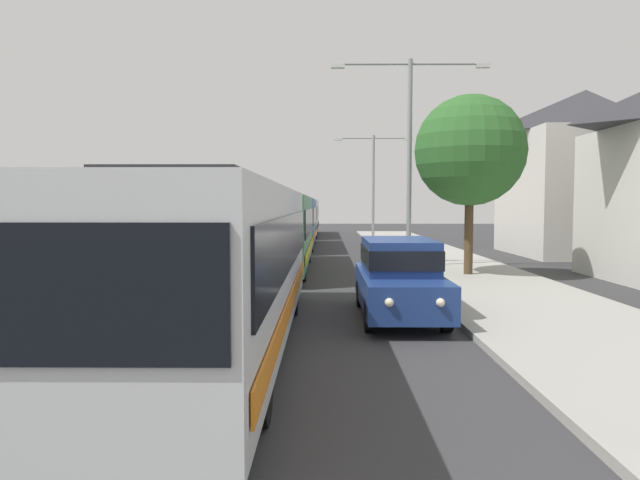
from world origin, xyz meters
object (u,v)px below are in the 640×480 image
(white_suv, at_px, (399,275))
(streetlamp_far, at_px, (373,175))
(bus_lead, at_px, (223,260))
(bus_fourth_in_line, at_px, (303,216))
(bus_middle, at_px, (295,221))
(streetlamp_mid, at_px, (410,140))
(bus_second_in_line, at_px, (279,230))
(roadside_tree, at_px, (470,151))
(box_truck_oncoming, at_px, (274,214))

(white_suv, xyz_separation_m, streetlamp_far, (1.70, 28.32, 3.77))
(bus_lead, distance_m, streetlamp_far, 32.00)
(bus_fourth_in_line, distance_m, white_suv, 36.02)
(bus_middle, height_order, streetlamp_mid, streetlamp_mid)
(streetlamp_mid, bearing_deg, bus_second_in_line, -176.82)
(roadside_tree, bearing_deg, bus_fourth_in_line, 104.34)
(bus_second_in_line, relative_size, bus_middle, 0.94)
(white_suv, xyz_separation_m, streetlamp_mid, (1.70, 10.21, 4.35))
(white_suv, distance_m, streetlamp_mid, 11.23)
(bus_fourth_in_line, relative_size, box_truck_oncoming, 1.61)
(bus_lead, relative_size, box_truck_oncoming, 1.59)
(bus_lead, height_order, white_suv, bus_lead)
(bus_lead, xyz_separation_m, streetlamp_far, (5.40, 31.39, 3.11))
(bus_fourth_in_line, bearing_deg, streetlamp_mid, -78.10)
(bus_fourth_in_line, xyz_separation_m, white_suv, (3.70, -35.82, -0.66))
(white_suv, distance_m, roadside_tree, 9.08)
(streetlamp_far, distance_m, roadside_tree, 20.88)
(white_suv, xyz_separation_m, roadside_tree, (3.53, 7.53, 3.65))
(bus_second_in_line, relative_size, white_suv, 2.24)
(bus_middle, bearing_deg, bus_second_in_line, -90.00)
(bus_second_in_line, height_order, box_truck_oncoming, bus_second_in_line)
(bus_lead, relative_size, roadside_tree, 1.86)
(bus_second_in_line, height_order, white_suv, bus_second_in_line)
(white_suv, height_order, streetlamp_far, streetlamp_far)
(streetlamp_mid, height_order, roadside_tree, streetlamp_mid)
(streetlamp_mid, bearing_deg, streetlamp_far, 90.00)
(bus_lead, bearing_deg, bus_second_in_line, 90.00)
(bus_second_in_line, height_order, bus_fourth_in_line, same)
(streetlamp_mid, bearing_deg, white_suv, -99.45)
(bus_lead, height_order, bus_middle, same)
(streetlamp_far, bearing_deg, streetlamp_mid, -90.00)
(bus_second_in_line, height_order, roadside_tree, roadside_tree)
(box_truck_oncoming, bearing_deg, bus_second_in_line, -84.63)
(box_truck_oncoming, height_order, streetlamp_mid, streetlamp_mid)
(bus_second_in_line, xyz_separation_m, bus_fourth_in_line, (0.00, 25.91, 0.00))
(streetlamp_far, xyz_separation_m, roadside_tree, (1.83, -20.80, -0.12))
(bus_fourth_in_line, xyz_separation_m, roadside_tree, (7.23, -28.29, 3.00))
(bus_second_in_line, height_order, bus_middle, same)
(bus_fourth_in_line, height_order, white_suv, bus_fourth_in_line)
(white_suv, distance_m, streetlamp_far, 28.62)
(bus_middle, distance_m, white_suv, 22.74)
(streetlamp_far, bearing_deg, bus_middle, -132.50)
(bus_second_in_line, xyz_separation_m, roadside_tree, (7.23, -2.38, 3.00))
(bus_middle, height_order, roadside_tree, roadside_tree)
(box_truck_oncoming, bearing_deg, bus_middle, -81.69)
(box_truck_oncoming, height_order, roadside_tree, roadside_tree)
(box_truck_oncoming, bearing_deg, roadside_tree, -74.32)
(white_suv, xyz_separation_m, box_truck_oncoming, (-7.00, 45.04, 0.67))
(white_suv, bearing_deg, bus_lead, -140.32)
(bus_lead, xyz_separation_m, bus_fourth_in_line, (0.00, 38.89, 0.00))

